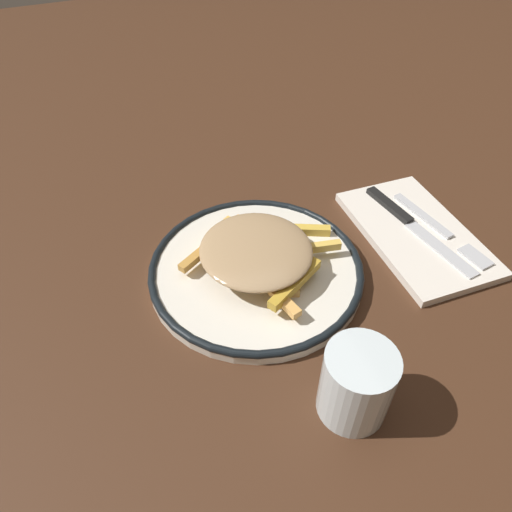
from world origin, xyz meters
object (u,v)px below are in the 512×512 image
object	(u,v)px
napkin	(416,233)
plate	(256,269)
fries_heap	(254,250)
water_glass	(356,384)
fork	(440,229)
knife	(408,221)

from	to	relation	value
napkin	plate	bearing A→B (deg)	-5.21
fries_heap	water_glass	world-z (taller)	water_glass
plate	fork	world-z (taller)	plate
knife	water_glass	xyz separation A→B (m)	(0.22, 0.21, 0.03)
fries_heap	napkin	bearing A→B (deg)	173.72
plate	napkin	distance (m)	0.24
fries_heap	fork	size ratio (longest dim) A/B	1.24
fork	water_glass	bearing A→B (deg)	34.79
plate	water_glass	world-z (taller)	water_glass
knife	water_glass	distance (m)	0.31
napkin	fork	distance (m)	0.03
knife	water_glass	size ratio (longest dim) A/B	2.45
water_glass	fork	bearing A→B (deg)	-145.21
fork	water_glass	world-z (taller)	water_glass
napkin	knife	distance (m)	0.02
knife	napkin	bearing A→B (deg)	95.91
plate	napkin	bearing A→B (deg)	174.79
fries_heap	fork	bearing A→B (deg)	171.85
plate	fries_heap	world-z (taller)	fries_heap
plate	fries_heap	bearing A→B (deg)	-86.41
knife	fries_heap	bearing A→B (deg)	-1.83
fork	napkin	bearing A→B (deg)	-22.49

